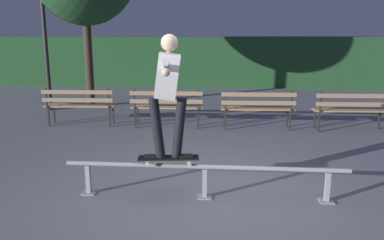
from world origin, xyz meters
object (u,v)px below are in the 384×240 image
Objects in this scene: skateboarder at (168,86)px; park_bench_rightmost at (352,107)px; lamp_post_left at (43,17)px; park_bench_leftmost at (79,103)px; park_bench_right_center at (258,106)px; grind_rail at (205,172)px; skateboard at (168,158)px; park_bench_left_center at (167,104)px.

skateboarder is 5.14m from park_bench_rightmost.
lamp_post_left is (-7.51, 1.74, 1.94)m from park_bench_rightmost.
park_bench_leftmost is 1.00× the size of park_bench_right_center.
park_bench_rightmost is (2.00, 0.00, 0.00)m from park_bench_right_center.
skateboard is at bearing -180.00° from grind_rail.
park_bench_right_center is (1.42, 3.72, 0.02)m from skateboard.
grind_rail is at bearing -128.47° from park_bench_rightmost.
skateboard reaches higher than grind_rail.
grind_rail is 2.35× the size of skateboarder.
skateboarder reaches higher than park_bench_leftmost.
skateboard is 0.49× the size of park_bench_leftmost.
skateboard is 0.49× the size of park_bench_right_center.
skateboarder is at bearing -53.17° from lamp_post_left.
skateboarder is 6.89m from lamp_post_left.
skateboard is 4.53m from park_bench_leftmost.
park_bench_left_center is 1.00× the size of park_bench_right_center.
park_bench_leftmost reaches higher than grind_rail.
park_bench_leftmost is at bearing 180.00° from park_bench_right_center.
park_bench_right_center is at bearing 75.65° from grind_rail.
lamp_post_left is at bearing 162.49° from park_bench_right_center.
skateboard is 0.49× the size of park_bench_rightmost.
park_bench_rightmost is (4.01, 0.00, 0.00)m from park_bench_left_center.
park_bench_right_center is at bearing 69.10° from skateboarder.
skateboard is 3.77m from park_bench_left_center.
skateboard is at bearing -81.12° from park_bench_left_center.
grind_rail is 3.87m from park_bench_left_center.
skateboarder is 4.62m from park_bench_leftmost.
park_bench_rightmost reaches higher than skateboard.
park_bench_left_center is (-0.58, 3.72, 0.02)m from skateboard.
grind_rail is 2.26× the size of park_bench_right_center.
park_bench_left_center is at bearing 98.92° from skateboarder.
park_bench_rightmost is at bearing 0.00° from park_bench_right_center.
park_bench_left_center is 4.37m from lamp_post_left.
park_bench_leftmost is at bearing -49.22° from lamp_post_left.
skateboard is 5.06m from park_bench_rightmost.
park_bench_left_center is at bearing 105.79° from grind_rail.
park_bench_right_center is 2.00m from park_bench_rightmost.
park_bench_rightmost is (3.42, 3.72, -0.92)m from skateboarder.
park_bench_right_center is 6.09m from lamp_post_left.
skateboarder is 0.96× the size of park_bench_leftmost.
skateboarder is 4.09m from park_bench_right_center.
lamp_post_left is (-4.08, 5.46, 1.96)m from skateboard.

